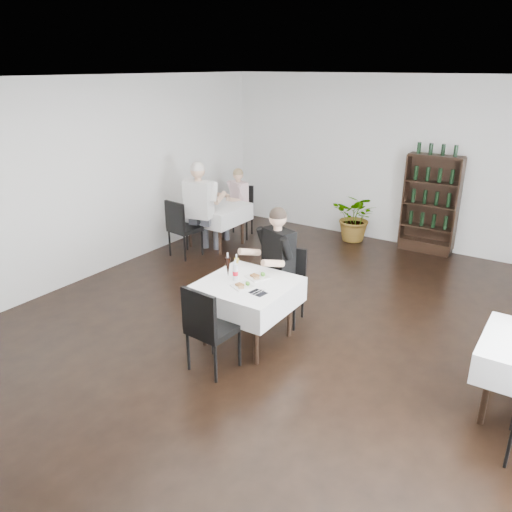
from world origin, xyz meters
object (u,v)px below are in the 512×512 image
(potted_tree, at_px, (356,217))
(diner_main, at_px, (273,257))
(wine_shelf, at_px, (430,205))
(main_table, at_px, (247,294))

(potted_tree, distance_m, diner_main, 3.57)
(diner_main, bearing_deg, wine_shelf, 75.61)
(main_table, relative_size, diner_main, 0.68)
(wine_shelf, bearing_deg, potted_tree, -173.21)
(wine_shelf, height_order, diner_main, wine_shelf)
(wine_shelf, distance_m, potted_tree, 1.34)
(wine_shelf, bearing_deg, diner_main, -104.39)
(wine_shelf, distance_m, diner_main, 3.80)
(main_table, distance_m, potted_tree, 4.18)
(diner_main, bearing_deg, potted_tree, 95.35)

